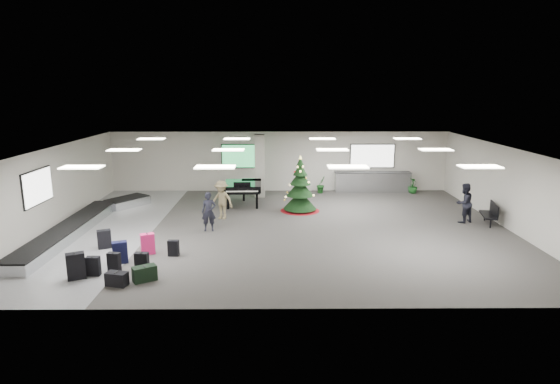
{
  "coord_description": "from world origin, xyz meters",
  "views": [
    {
      "loc": [
        -0.16,
        -17.89,
        5.45
      ],
      "look_at": [
        -0.01,
        1.0,
        1.25
      ],
      "focal_mm": 30.0,
      "sensor_mm": 36.0,
      "label": 1
    }
  ],
  "objects_px": {
    "christmas_tree": "(300,192)",
    "traveler_b": "(222,200)",
    "traveler_bench": "(464,203)",
    "potted_plant_left": "(321,184)",
    "bench": "(491,212)",
    "potted_plant_right": "(413,186)",
    "pink_suitcase": "(148,244)",
    "traveler_a": "(209,212)",
    "service_counter": "(372,182)",
    "baggage_carousel": "(82,224)",
    "grand_piano": "(243,187)"
  },
  "relations": [
    {
      "from": "potted_plant_right",
      "to": "service_counter",
      "type": "bearing_deg",
      "value": 169.82
    },
    {
      "from": "christmas_tree",
      "to": "grand_piano",
      "type": "bearing_deg",
      "value": 157.96
    },
    {
      "from": "pink_suitcase",
      "to": "bench",
      "type": "bearing_deg",
      "value": -8.75
    },
    {
      "from": "pink_suitcase",
      "to": "traveler_a",
      "type": "distance_m",
      "value": 3.16
    },
    {
      "from": "bench",
      "to": "potted_plant_right",
      "type": "bearing_deg",
      "value": 117.16
    },
    {
      "from": "traveler_bench",
      "to": "potted_plant_left",
      "type": "distance_m",
      "value": 7.81
    },
    {
      "from": "baggage_carousel",
      "to": "grand_piano",
      "type": "height_order",
      "value": "grand_piano"
    },
    {
      "from": "christmas_tree",
      "to": "traveler_b",
      "type": "height_order",
      "value": "christmas_tree"
    },
    {
      "from": "service_counter",
      "to": "potted_plant_right",
      "type": "xyz_separation_m",
      "value": [
        2.1,
        -0.38,
        -0.13
      ]
    },
    {
      "from": "traveler_b",
      "to": "potted_plant_left",
      "type": "relative_size",
      "value": 1.82
    },
    {
      "from": "baggage_carousel",
      "to": "traveler_bench",
      "type": "relative_size",
      "value": 5.87
    },
    {
      "from": "traveler_a",
      "to": "traveler_bench",
      "type": "bearing_deg",
      "value": 2.07
    },
    {
      "from": "baggage_carousel",
      "to": "service_counter",
      "type": "bearing_deg",
      "value": 27.67
    },
    {
      "from": "traveler_bench",
      "to": "service_counter",
      "type": "bearing_deg",
      "value": -92.93
    },
    {
      "from": "traveler_b",
      "to": "service_counter",
      "type": "bearing_deg",
      "value": 60.32
    },
    {
      "from": "traveler_bench",
      "to": "bench",
      "type": "bearing_deg",
      "value": 137.92
    },
    {
      "from": "grand_piano",
      "to": "traveler_b",
      "type": "relative_size",
      "value": 1.36
    },
    {
      "from": "baggage_carousel",
      "to": "christmas_tree",
      "type": "xyz_separation_m",
      "value": [
        8.75,
        2.78,
        0.66
      ]
    },
    {
      "from": "pink_suitcase",
      "to": "bench",
      "type": "height_order",
      "value": "bench"
    },
    {
      "from": "pink_suitcase",
      "to": "christmas_tree",
      "type": "relative_size",
      "value": 0.28
    },
    {
      "from": "bench",
      "to": "traveler_b",
      "type": "height_order",
      "value": "traveler_b"
    },
    {
      "from": "pink_suitcase",
      "to": "grand_piano",
      "type": "bearing_deg",
      "value": 44.44
    },
    {
      "from": "grand_piano",
      "to": "potted_plant_right",
      "type": "height_order",
      "value": "grand_piano"
    },
    {
      "from": "traveler_a",
      "to": "potted_plant_left",
      "type": "distance_m",
      "value": 8.38
    },
    {
      "from": "traveler_bench",
      "to": "pink_suitcase",
      "type": "bearing_deg",
      "value": -9.61
    },
    {
      "from": "traveler_a",
      "to": "potted_plant_left",
      "type": "bearing_deg",
      "value": 49.51
    },
    {
      "from": "grand_piano",
      "to": "traveler_a",
      "type": "bearing_deg",
      "value": -105.84
    },
    {
      "from": "christmas_tree",
      "to": "grand_piano",
      "type": "xyz_separation_m",
      "value": [
        -2.66,
        1.08,
        0.02
      ]
    },
    {
      "from": "service_counter",
      "to": "traveler_bench",
      "type": "distance_m",
      "value": 6.45
    },
    {
      "from": "baggage_carousel",
      "to": "traveler_bench",
      "type": "distance_m",
      "value": 15.47
    },
    {
      "from": "service_counter",
      "to": "traveler_b",
      "type": "bearing_deg",
      "value": -144.85
    },
    {
      "from": "traveler_bench",
      "to": "potted_plant_left",
      "type": "bearing_deg",
      "value": -73.07
    },
    {
      "from": "service_counter",
      "to": "christmas_tree",
      "type": "distance_m",
      "value": 5.69
    },
    {
      "from": "traveler_bench",
      "to": "potted_plant_right",
      "type": "height_order",
      "value": "traveler_bench"
    },
    {
      "from": "traveler_b",
      "to": "potted_plant_left",
      "type": "height_order",
      "value": "traveler_b"
    },
    {
      "from": "traveler_b",
      "to": "baggage_carousel",
      "type": "bearing_deg",
      "value": -139.54
    },
    {
      "from": "service_counter",
      "to": "pink_suitcase",
      "type": "bearing_deg",
      "value": -134.65
    },
    {
      "from": "bench",
      "to": "traveler_bench",
      "type": "bearing_deg",
      "value": 177.25
    },
    {
      "from": "service_counter",
      "to": "grand_piano",
      "type": "distance_m",
      "value": 7.34
    },
    {
      "from": "pink_suitcase",
      "to": "potted_plant_left",
      "type": "distance_m",
      "value": 11.5
    },
    {
      "from": "grand_piano",
      "to": "bench",
      "type": "distance_m",
      "value": 10.86
    },
    {
      "from": "service_counter",
      "to": "traveler_bench",
      "type": "height_order",
      "value": "traveler_bench"
    },
    {
      "from": "pink_suitcase",
      "to": "traveler_b",
      "type": "bearing_deg",
      "value": 41.78
    },
    {
      "from": "bench",
      "to": "potted_plant_right",
      "type": "height_order",
      "value": "bench"
    },
    {
      "from": "christmas_tree",
      "to": "traveler_b",
      "type": "xyz_separation_m",
      "value": [
        -3.4,
        -1.32,
        -0.05
      ]
    },
    {
      "from": "christmas_tree",
      "to": "traveler_b",
      "type": "relative_size",
      "value": 1.54
    },
    {
      "from": "baggage_carousel",
      "to": "pink_suitcase",
      "type": "height_order",
      "value": "pink_suitcase"
    },
    {
      "from": "traveler_bench",
      "to": "potted_plant_left",
      "type": "xyz_separation_m",
      "value": [
        -5.38,
        5.65,
        -0.37
      ]
    },
    {
      "from": "traveler_a",
      "to": "potted_plant_right",
      "type": "xyz_separation_m",
      "value": [
        9.88,
        6.59,
        -0.36
      ]
    },
    {
      "from": "christmas_tree",
      "to": "baggage_carousel",
      "type": "bearing_deg",
      "value": -162.36
    }
  ]
}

